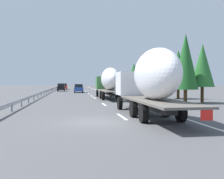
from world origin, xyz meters
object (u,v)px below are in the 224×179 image
car_red_compact (64,86)px  road_sign (114,82)px  truck_trailing (149,80)px  car_black_suv (61,87)px  car_blue_sedan (79,88)px  truck_lead (109,81)px

car_red_compact → road_sign: size_ratio=1.40×
truck_trailing → road_sign: size_ratio=4.33×
truck_trailing → road_sign: bearing=-5.3°
road_sign → truck_trailing: bearing=174.7°
car_black_suv → road_sign: bearing=-146.1°
car_black_suv → car_blue_sedan: bearing=-157.5°
car_blue_sedan → road_sign: road_sign is taller
truck_trailing → car_black_suv: 49.67m
truck_trailing → road_sign: truck_trailing is taller
truck_trailing → car_blue_sedan: 39.71m
car_red_compact → car_black_suv: car_black_suv is taller
car_red_compact → car_black_suv: size_ratio=1.04×
road_sign → car_red_compact: bearing=19.3°
car_red_compact → truck_lead: bearing=-170.7°
truck_lead → truck_trailing: size_ratio=1.05×
car_blue_sedan → car_red_compact: 23.18m
car_red_compact → car_black_suv: bearing=178.4°
truck_trailing → truck_lead: bearing=0.0°
truck_lead → car_blue_sedan: (20.59, 3.53, -1.47)m
truck_lead → road_sign: (14.39, -3.10, -0.22)m
truck_trailing → car_blue_sedan: bearing=5.1°
car_blue_sedan → car_red_compact: (22.90, 3.58, 0.00)m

